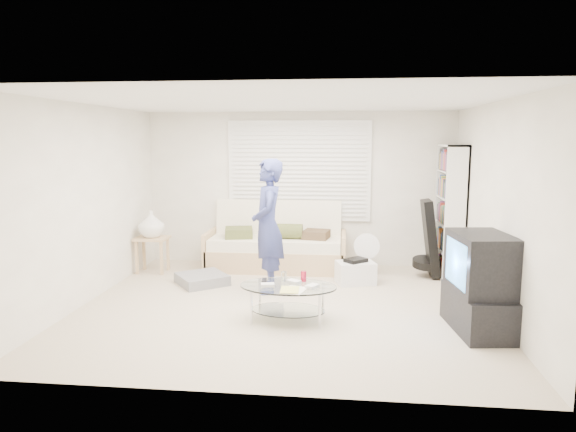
# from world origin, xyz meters

# --- Properties ---
(ground) EXTENTS (5.00, 5.00, 0.00)m
(ground) POSITION_xyz_m (0.00, 0.00, 0.00)
(ground) COLOR #B2A48B
(ground) RESTS_ON ground
(room_shell) EXTENTS (5.02, 4.52, 2.51)m
(room_shell) POSITION_xyz_m (0.00, 0.48, 1.63)
(room_shell) COLOR beige
(room_shell) RESTS_ON ground
(window_blinds) EXTENTS (2.32, 0.08, 1.62)m
(window_blinds) POSITION_xyz_m (0.00, 2.20, 1.55)
(window_blinds) COLOR silver
(window_blinds) RESTS_ON ground
(futon_sofa) EXTENTS (2.21, 0.89, 1.08)m
(futon_sofa) POSITION_xyz_m (-0.33, 1.88, 0.35)
(futon_sofa) COLOR tan
(futon_sofa) RESTS_ON ground
(grey_floor_pillow) EXTENTS (0.88, 0.88, 0.14)m
(grey_floor_pillow) POSITION_xyz_m (-1.28, 0.86, 0.07)
(grey_floor_pillow) COLOR slate
(grey_floor_pillow) RESTS_ON ground
(side_table) EXTENTS (0.49, 0.40, 0.97)m
(side_table) POSITION_xyz_m (-2.22, 1.41, 0.72)
(side_table) COLOR tan
(side_table) RESTS_ON ground
(bookshelf) EXTENTS (0.31, 0.84, 1.98)m
(bookshelf) POSITION_xyz_m (2.32, 1.75, 0.99)
(bookshelf) COLOR white
(bookshelf) RESTS_ON ground
(guitar_case) EXTENTS (0.41, 0.43, 1.15)m
(guitar_case) POSITION_xyz_m (2.02, 1.59, 0.51)
(guitar_case) COLOR black
(guitar_case) RESTS_ON ground
(floor_fan) EXTENTS (0.39, 0.27, 0.66)m
(floor_fan) POSITION_xyz_m (1.09, 1.59, 0.38)
(floor_fan) COLOR white
(floor_fan) RESTS_ON ground
(storage_bin) EXTENTS (0.61, 0.50, 0.37)m
(storage_bin) POSITION_xyz_m (0.92, 1.12, 0.17)
(storage_bin) COLOR white
(storage_bin) RESTS_ON ground
(tv_unit) EXTENTS (0.64, 1.04, 1.07)m
(tv_unit) POSITION_xyz_m (2.20, -0.59, 0.52)
(tv_unit) COLOR black
(tv_unit) RESTS_ON ground
(coffee_table) EXTENTS (1.14, 0.76, 0.53)m
(coffee_table) POSITION_xyz_m (0.12, -0.49, 0.33)
(coffee_table) COLOR silver
(coffee_table) RESTS_ON ground
(standing_person) EXTENTS (0.53, 0.72, 1.81)m
(standing_person) POSITION_xyz_m (-0.28, 0.61, 0.90)
(standing_person) COLOR navy
(standing_person) RESTS_ON ground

